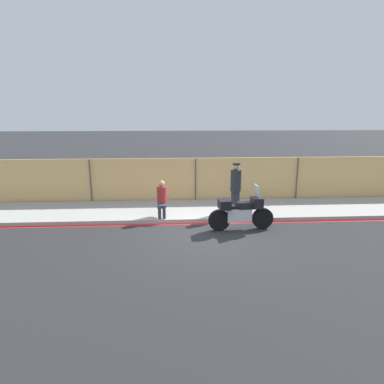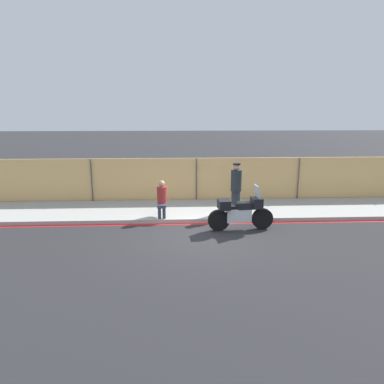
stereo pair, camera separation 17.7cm
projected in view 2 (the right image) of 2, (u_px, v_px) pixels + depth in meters
name	position (u px, v px, depth m)	size (l,w,h in m)	color
ground_plane	(204.00, 236.00, 10.79)	(120.00, 120.00, 0.00)	#262628
sidewalk	(198.00, 210.00, 13.34)	(32.57, 2.76, 0.14)	#9E9E99
curb_paint_stripe	(201.00, 224.00, 11.92)	(32.57, 0.18, 0.01)	red
storefront_fence	(196.00, 180.00, 14.56)	(30.95, 0.16, 1.91)	#E5B26B
motorcycle	(240.00, 212.00, 11.19)	(2.19, 0.60, 1.50)	black
officer_standing	(236.00, 187.00, 12.72)	(0.40, 0.40, 1.83)	#1E2328
person_seated_on_curb	(162.00, 197.00, 12.22)	(0.36, 0.65, 1.28)	#2D3342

